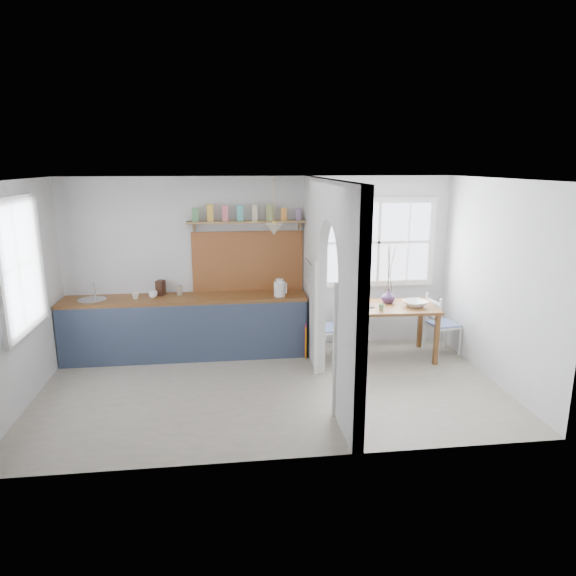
{
  "coord_description": "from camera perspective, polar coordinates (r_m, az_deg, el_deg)",
  "views": [
    {
      "loc": [
        -0.54,
        -5.99,
        2.78
      ],
      "look_at": [
        0.25,
        0.38,
        1.21
      ],
      "focal_mm": 32.0,
      "sensor_mm": 36.0,
      "label": 1
    }
  ],
  "objects": [
    {
      "name": "sink",
      "position": [
        7.77,
        -20.94,
        -1.3
      ],
      "size": [
        0.4,
        0.4,
        0.02
      ],
      "primitive_type": "cylinder",
      "color": "silver",
      "rests_on": "counter"
    },
    {
      "name": "vase",
      "position": [
        7.66,
        11.08,
        -0.89
      ],
      "size": [
        0.21,
        0.21,
        0.21
      ],
      "primitive_type": "imported",
      "rotation": [
        0.0,
        0.0,
        0.06
      ],
      "color": "#442C55",
      "rests_on": "dining_table"
    },
    {
      "name": "table_cup",
      "position": [
        7.29,
        10.33,
        -2.11
      ],
      "size": [
        0.1,
        0.1,
        0.08
      ],
      "primitive_type": "imported",
      "rotation": [
        0.0,
        0.0,
        0.15
      ],
      "color": "#6AA068",
      "rests_on": "dining_table"
    },
    {
      "name": "ceiling",
      "position": [
        6.02,
        -1.97,
        11.98
      ],
      "size": [
        5.8,
        3.2,
        0.01
      ],
      "primitive_type": "cube",
      "color": "silver",
      "rests_on": "walls"
    },
    {
      "name": "jar",
      "position": [
        7.67,
        -11.97,
        -0.26
      ],
      "size": [
        0.1,
        0.1,
        0.14
      ],
      "primitive_type": "cylinder",
      "rotation": [
        0.0,
        0.0,
        -0.21
      ],
      "color": "tan",
      "rests_on": "counter"
    },
    {
      "name": "knife_block",
      "position": [
        7.71,
        -13.97,
        0.02
      ],
      "size": [
        0.14,
        0.16,
        0.22
      ],
      "primitive_type": "cube",
      "rotation": [
        0.0,
        0.0,
        -0.33
      ],
      "color": "#341D12",
      "rests_on": "counter"
    },
    {
      "name": "kettle",
      "position": [
        7.42,
        -0.96,
        0.05
      ],
      "size": [
        0.24,
        0.2,
        0.26
      ],
      "primitive_type": null,
      "rotation": [
        0.0,
        0.0,
        -0.15
      ],
      "color": "white",
      "rests_on": "counter"
    },
    {
      "name": "chair_right",
      "position": [
        8.02,
        16.84,
        -3.82
      ],
      "size": [
        0.47,
        0.47,
        0.89
      ],
      "primitive_type": null,
      "rotation": [
        0.0,
        0.0,
        1.74
      ],
      "color": "silver",
      "rests_on": "floor"
    },
    {
      "name": "shelf",
      "position": [
        7.53,
        -4.54,
        7.76
      ],
      "size": [
        1.75,
        0.2,
        0.21
      ],
      "color": "olive",
      "rests_on": "walls"
    },
    {
      "name": "walls",
      "position": [
        6.2,
        -1.88,
        -0.12
      ],
      "size": [
        5.81,
        3.21,
        2.6
      ],
      "color": "silver",
      "rests_on": "floor"
    },
    {
      "name": "kitchen_window",
      "position": [
        6.53,
        -27.88,
        2.13
      ],
      "size": [
        0.1,
        1.16,
        1.5
      ],
      "primitive_type": null,
      "color": "white",
      "rests_on": "walls"
    },
    {
      "name": "towel_magenta",
      "position": [
        7.48,
        1.95,
        -5.86
      ],
      "size": [
        0.02,
        0.03,
        0.5
      ],
      "primitive_type": "cube",
      "color": "#CD1E6D",
      "rests_on": "counter"
    },
    {
      "name": "backsplash",
      "position": [
        7.71,
        -4.47,
        2.97
      ],
      "size": [
        1.65,
        0.03,
        0.9
      ],
      "primitive_type": "cube",
      "color": "#97592F",
      "rests_on": "walls"
    },
    {
      "name": "bowl",
      "position": [
        7.58,
        13.94,
        -1.69
      ],
      "size": [
        0.41,
        0.41,
        0.08
      ],
      "primitive_type": "imported",
      "rotation": [
        0.0,
        0.0,
        0.28
      ],
      "color": "white",
      "rests_on": "dining_table"
    },
    {
      "name": "utensil_rail",
      "position": [
        7.11,
        2.35,
        2.92
      ],
      "size": [
        0.02,
        0.5,
        0.02
      ],
      "primitive_type": "cylinder",
      "rotation": [
        1.57,
        0.0,
        0.0
      ],
      "color": "silver",
      "rests_on": "partition"
    },
    {
      "name": "pendant_lamp",
      "position": [
        7.23,
        -1.56,
        6.55
      ],
      "size": [
        0.26,
        0.26,
        0.16
      ],
      "primitive_type": "cone",
      "color": "silver",
      "rests_on": "ceiling"
    },
    {
      "name": "floor",
      "position": [
        6.63,
        -1.79,
        -11.1
      ],
      "size": [
        5.8,
        3.2,
        0.01
      ],
      "primitive_type": "cube",
      "color": "gray",
      "rests_on": "ground"
    },
    {
      "name": "towel_orange",
      "position": [
        7.46,
        1.99,
        -6.13
      ],
      "size": [
        0.02,
        0.03,
        0.47
      ],
      "primitive_type": "cube",
      "color": "#C16E04",
      "rests_on": "counter"
    },
    {
      "name": "plate",
      "position": [
        7.43,
        9.0,
        -2.03
      ],
      "size": [
        0.21,
        0.21,
        0.01
      ],
      "primitive_type": "cylinder",
      "rotation": [
        0.0,
        0.0,
        0.37
      ],
      "color": "black",
      "rests_on": "dining_table"
    },
    {
      "name": "dining_table",
      "position": [
        7.67,
        11.31,
        -4.72
      ],
      "size": [
        1.29,
        0.89,
        0.78
      ],
      "primitive_type": null,
      "rotation": [
        0.0,
        0.0,
        -0.05
      ],
      "color": "brown",
      "rests_on": "floor"
    },
    {
      "name": "mug_b",
      "position": [
        7.62,
        -14.76,
        -0.67
      ],
      "size": [
        0.16,
        0.16,
        0.1
      ],
      "primitive_type": "imported",
      "rotation": [
        0.0,
        0.0,
        0.42
      ],
      "color": "white",
      "rests_on": "counter"
    },
    {
      "name": "mug_a",
      "position": [
        7.6,
        -16.58,
        -0.83
      ],
      "size": [
        0.12,
        0.12,
        0.09
      ],
      "primitive_type": "imported",
      "rotation": [
        0.0,
        0.0,
        0.26
      ],
      "color": "white",
      "rests_on": "counter"
    },
    {
      "name": "partition",
      "position": [
        6.32,
        4.4,
        1.52
      ],
      "size": [
        0.12,
        3.2,
        2.6
      ],
      "color": "silver",
      "rests_on": "floor"
    },
    {
      "name": "chair_left",
      "position": [
        7.44,
        4.37,
        -4.43
      ],
      "size": [
        0.5,
        0.5,
        0.94
      ],
      "primitive_type": null,
      "rotation": [
        0.0,
        0.0,
        -1.39
      ],
      "color": "silver",
      "rests_on": "floor"
    },
    {
      "name": "nook_window",
      "position": [
        7.99,
        10.06,
        5.01
      ],
      "size": [
        1.76,
        0.1,
        1.3
      ],
      "primitive_type": null,
      "color": "white",
      "rests_on": "walls"
    },
    {
      "name": "counter",
      "position": [
        7.7,
        -11.17,
        -4.12
      ],
      "size": [
        3.5,
        0.6,
        0.9
      ],
      "color": "brown",
      "rests_on": "floor"
    }
  ]
}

